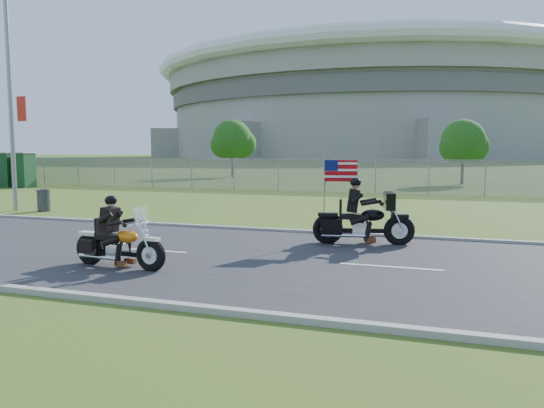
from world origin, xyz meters
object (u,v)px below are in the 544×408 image
(streetlight, at_px, (14,74))
(porta_toilet_b, at_px, (7,170))
(porta_toilet_a, at_px, (24,170))
(trash_can, at_px, (44,201))
(motorcycle_lead, at_px, (118,246))
(motorcycle_follow, at_px, (363,222))

(streetlight, height_order, porta_toilet_b, streetlight)
(porta_toilet_a, xyz_separation_m, porta_toilet_b, (-1.40, 0.00, 0.00))
(streetlight, distance_m, trash_can, 5.34)
(trash_can, bearing_deg, motorcycle_lead, -41.32)
(porta_toilet_b, xyz_separation_m, motorcycle_follow, (26.39, -14.37, -0.53))
(streetlight, xyz_separation_m, porta_toilet_b, (-11.42, 10.78, -4.49))
(motorcycle_lead, distance_m, trash_can, 12.28)
(motorcycle_lead, bearing_deg, trash_can, 144.20)
(motorcycle_lead, height_order, motorcycle_follow, motorcycle_follow)
(streetlight, xyz_separation_m, porta_toilet_a, (-10.02, 10.78, -4.49))
(porta_toilet_b, distance_m, motorcycle_lead, 28.86)
(motorcycle_lead, bearing_deg, streetlight, 147.78)
(porta_toilet_b, height_order, trash_can, porta_toilet_b)
(porta_toilet_a, xyz_separation_m, motorcycle_follow, (24.99, -14.37, -0.53))
(porta_toilet_a, height_order, trash_can, porta_toilet_a)
(porta_toilet_b, bearing_deg, motorcycle_lead, -40.79)
(porta_toilet_a, relative_size, motorcycle_lead, 0.97)
(porta_toilet_a, xyz_separation_m, motorcycle_lead, (20.44, -18.85, -0.65))
(porta_toilet_a, relative_size, trash_can, 2.61)
(streetlight, xyz_separation_m, motorcycle_lead, (10.43, -8.07, -5.14))
(porta_toilet_a, distance_m, motorcycle_follow, 28.83)
(motorcycle_lead, bearing_deg, porta_toilet_b, 144.73)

